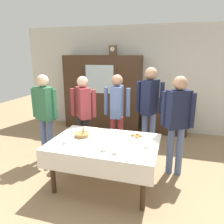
% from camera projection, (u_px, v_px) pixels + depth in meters
% --- Properties ---
extents(ground_plane, '(12.00, 12.00, 0.00)m').
position_uv_depth(ground_plane, '(109.00, 177.00, 3.61)').
color(ground_plane, '#997A56').
rests_on(ground_plane, ground).
extents(back_wall, '(6.40, 0.10, 2.70)m').
position_uv_depth(back_wall, '(138.00, 79.00, 5.71)').
color(back_wall, silver).
rests_on(back_wall, ground).
extents(dining_table, '(1.59, 1.11, 0.73)m').
position_uv_depth(dining_table, '(104.00, 148.00, 3.23)').
color(dining_table, '#3D2819').
rests_on(dining_table, ground).
extents(wall_cabinet, '(2.05, 0.46, 1.96)m').
position_uv_depth(wall_cabinet, '(103.00, 93.00, 5.78)').
color(wall_cabinet, '#3D2819').
rests_on(wall_cabinet, ground).
extents(mantel_clock, '(0.18, 0.11, 0.24)m').
position_uv_depth(mantel_clock, '(113.00, 50.00, 5.42)').
color(mantel_clock, brown).
rests_on(mantel_clock, wall_cabinet).
extents(bookshelf_low, '(1.03, 0.35, 0.90)m').
position_uv_depth(bookshelf_low, '(166.00, 117.00, 5.50)').
color(bookshelf_low, '#3D2819').
rests_on(bookshelf_low, ground).
extents(book_stack, '(0.16, 0.22, 0.11)m').
position_uv_depth(book_stack, '(168.00, 97.00, 5.37)').
color(book_stack, '#B29333').
rests_on(book_stack, bookshelf_low).
extents(tea_cup_far_left, '(0.13, 0.13, 0.06)m').
position_uv_depth(tea_cup_far_left, '(66.00, 142.00, 3.15)').
color(tea_cup_far_left, white).
rests_on(tea_cup_far_left, dining_table).
extents(tea_cup_mid_left, '(0.13, 0.13, 0.06)m').
position_uv_depth(tea_cup_mid_left, '(104.00, 149.00, 2.90)').
color(tea_cup_mid_left, silver).
rests_on(tea_cup_mid_left, dining_table).
extents(tea_cup_near_right, '(0.13, 0.13, 0.06)m').
position_uv_depth(tea_cup_near_right, '(147.00, 146.00, 3.01)').
color(tea_cup_near_right, white).
rests_on(tea_cup_near_right, dining_table).
extents(tea_cup_back_edge, '(0.13, 0.13, 0.06)m').
position_uv_depth(tea_cup_back_edge, '(115.00, 152.00, 2.82)').
color(tea_cup_back_edge, white).
rests_on(tea_cup_back_edge, dining_table).
extents(bread_basket, '(0.24, 0.24, 0.16)m').
position_uv_depth(bread_basket, '(82.00, 134.00, 3.41)').
color(bread_basket, '#9E7542').
rests_on(bread_basket, dining_table).
extents(pastry_plate, '(0.28, 0.28, 0.05)m').
position_uv_depth(pastry_plate, '(137.00, 136.00, 3.39)').
color(pastry_plate, white).
rests_on(pastry_plate, dining_table).
extents(spoon_near_right, '(0.12, 0.02, 0.01)m').
position_uv_depth(spoon_near_right, '(133.00, 155.00, 2.79)').
color(spoon_near_right, silver).
rests_on(spoon_near_right, dining_table).
extents(spoon_mid_right, '(0.12, 0.02, 0.01)m').
position_uv_depth(spoon_mid_right, '(68.00, 139.00, 3.31)').
color(spoon_mid_right, silver).
rests_on(spoon_mid_right, dining_table).
extents(spoon_back_edge, '(0.12, 0.02, 0.01)m').
position_uv_depth(spoon_back_edge, '(97.00, 141.00, 3.23)').
color(spoon_back_edge, silver).
rests_on(spoon_back_edge, dining_table).
extents(person_by_cabinet, '(0.52, 0.36, 1.67)m').
position_uv_depth(person_by_cabinet, '(178.00, 117.00, 3.48)').
color(person_by_cabinet, slate).
rests_on(person_by_cabinet, ground).
extents(person_behind_table_left, '(0.52, 0.38, 1.62)m').
position_uv_depth(person_behind_table_left, '(117.00, 108.00, 4.19)').
color(person_behind_table_left, '#933338').
rests_on(person_behind_table_left, ground).
extents(person_behind_table_right, '(0.52, 0.41, 1.59)m').
position_uv_depth(person_behind_table_right, '(83.00, 109.00, 4.18)').
color(person_behind_table_right, '#232328').
rests_on(person_behind_table_right, ground).
extents(person_beside_shelf, '(0.52, 0.32, 1.64)m').
position_uv_depth(person_beside_shelf, '(45.00, 110.00, 4.00)').
color(person_beside_shelf, slate).
rests_on(person_beside_shelf, ground).
extents(person_near_right_end, '(0.52, 0.41, 1.76)m').
position_uv_depth(person_near_right_end, '(150.00, 103.00, 4.13)').
color(person_near_right_end, slate).
rests_on(person_near_right_end, ground).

